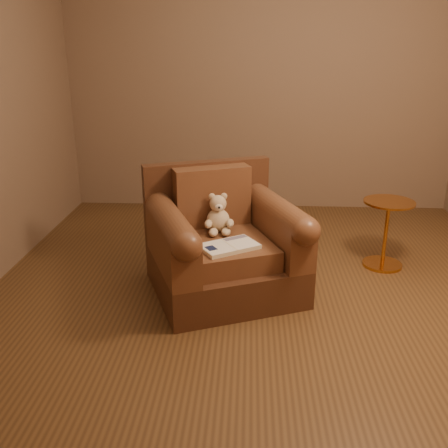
{
  "coord_description": "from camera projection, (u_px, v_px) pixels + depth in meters",
  "views": [
    {
      "loc": [
        -0.12,
        -3.27,
        1.69
      ],
      "look_at": [
        -0.28,
        -0.08,
        0.53
      ],
      "focal_mm": 40.0,
      "sensor_mm": 36.0,
      "label": 1
    }
  ],
  "objects": [
    {
      "name": "guidebook",
      "position": [
        229.0,
        246.0,
        3.29
      ],
      "size": [
        0.43,
        0.39,
        0.03
      ],
      "rotation": [
        0.0,
        0.0,
        0.56
      ],
      "color": "beige",
      "rests_on": "armchair"
    },
    {
      "name": "side_table",
      "position": [
        386.0,
        232.0,
        3.93
      ],
      "size": [
        0.39,
        0.39,
        0.55
      ],
      "color": "#CD8438",
      "rests_on": "floor"
    },
    {
      "name": "floor",
      "position": [
        263.0,
        289.0,
        3.64
      ],
      "size": [
        4.0,
        4.0,
        0.0
      ],
      "primitive_type": "plane",
      "color": "brown",
      "rests_on": "ground"
    },
    {
      "name": "armchair",
      "position": [
        222.0,
        245.0,
        3.55
      ],
      "size": [
        1.23,
        1.21,
        0.87
      ],
      "rotation": [
        0.0,
        0.0,
        0.38
      ],
      "color": "#492918",
      "rests_on": "floor"
    },
    {
      "name": "room",
      "position": [
        271.0,
        39.0,
        3.06
      ],
      "size": [
        4.02,
        4.02,
        2.71
      ],
      "color": "#7D624D",
      "rests_on": "ground"
    },
    {
      "name": "teddy_bear",
      "position": [
        218.0,
        217.0,
        3.55
      ],
      "size": [
        0.21,
        0.24,
        0.29
      ],
      "rotation": [
        0.0,
        0.0,
        0.16
      ],
      "color": "#CDB28F",
      "rests_on": "armchair"
    }
  ]
}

